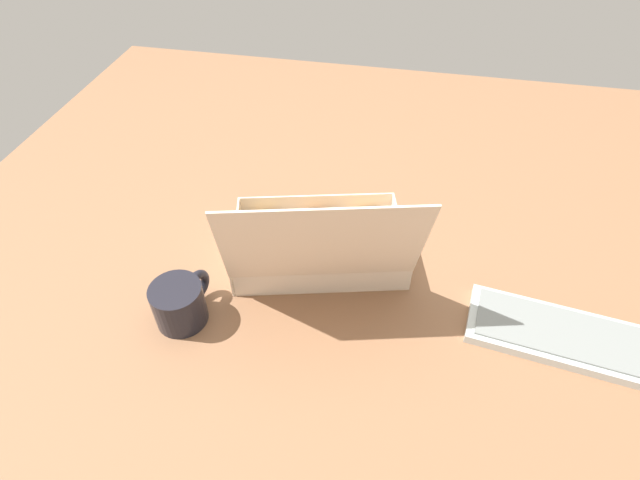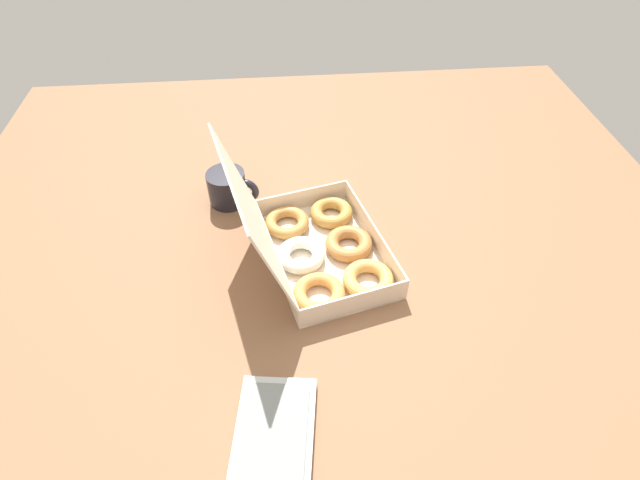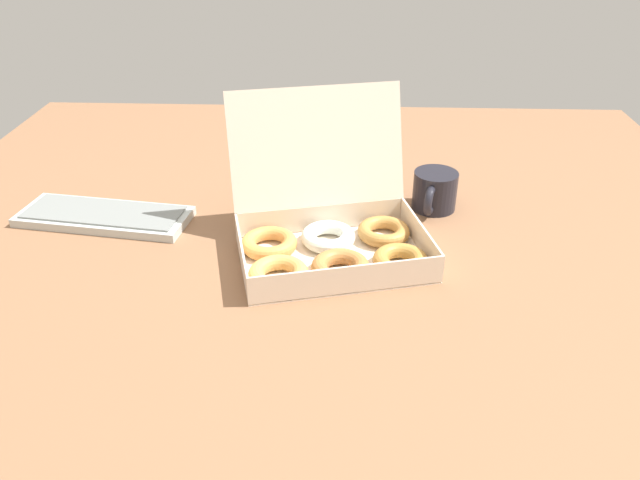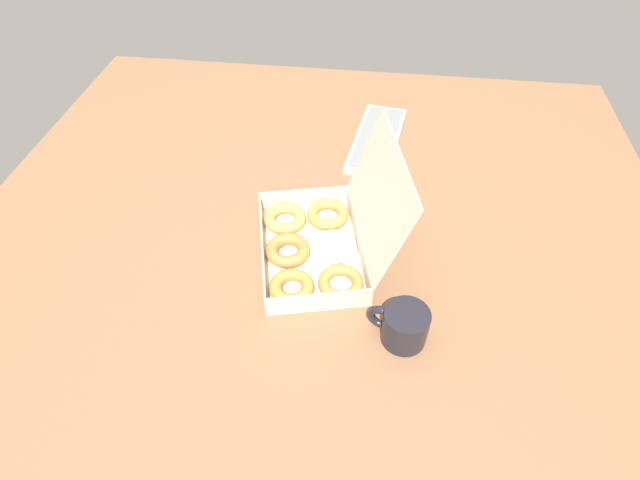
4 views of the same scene
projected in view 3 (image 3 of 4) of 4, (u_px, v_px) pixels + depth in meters
The scene contains 4 objects.
ground_plane at pixel (318, 262), 118.91cm from camera, with size 180.00×180.00×2.00cm, color brown.
donut_box at pixel (330, 240), 117.20cm from camera, with size 40.90×38.19×27.89cm.
keyboard at pixel (104, 216), 130.52cm from camera, with size 37.00×17.68×2.20cm.
coffee_mug at pixel (434, 191), 133.56cm from camera, with size 9.41×12.80×8.36cm.
Camera 3 is at (4.67, -100.35, 62.77)cm, focal length 35.00 mm.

